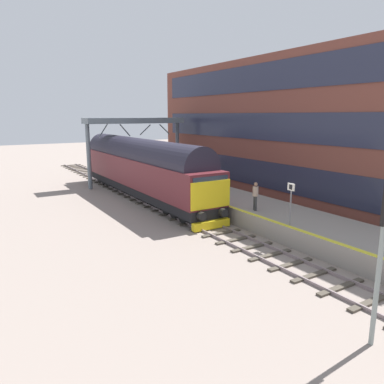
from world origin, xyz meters
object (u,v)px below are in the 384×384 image
(signal_post_near, at_px, (383,240))
(platform_number_sign, at_px, (291,198))
(diesel_locomotive, at_px, (140,166))
(waiting_passenger, at_px, (255,194))

(signal_post_near, relative_size, platform_number_sign, 2.25)
(diesel_locomotive, xyz_separation_m, platform_number_sign, (1.89, -14.02, -0.07))
(signal_post_near, distance_m, waiting_passenger, 11.54)
(diesel_locomotive, relative_size, waiting_passenger, 12.21)
(diesel_locomotive, bearing_deg, waiting_passenger, -77.21)
(diesel_locomotive, xyz_separation_m, signal_post_near, (-2.27, -21.26, 0.66))
(diesel_locomotive, height_order, signal_post_near, signal_post_near)
(platform_number_sign, relative_size, waiting_passenger, 1.31)
(diesel_locomotive, relative_size, signal_post_near, 4.14)
(platform_number_sign, bearing_deg, waiting_passenger, 80.19)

